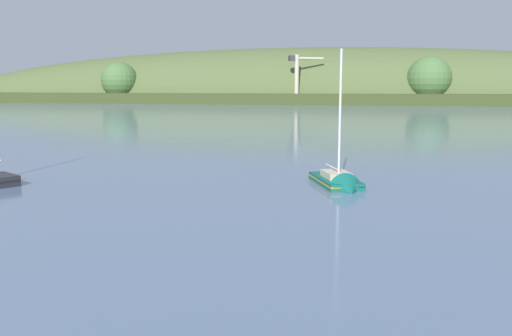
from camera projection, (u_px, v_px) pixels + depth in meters
The scene contains 3 objects.
far_shoreline_hill at pixel (301, 102), 230.00m from camera, with size 436.57×81.03×45.77m.
dockside_crane at pixel (297, 81), 200.93m from camera, with size 12.76×7.41×18.25m.
sailboat_midwater_white at pixel (339, 185), 35.25m from camera, with size 4.14×6.49×9.90m.
Camera 1 is at (12.25, 2.82, 6.43)m, focal length 37.95 mm.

